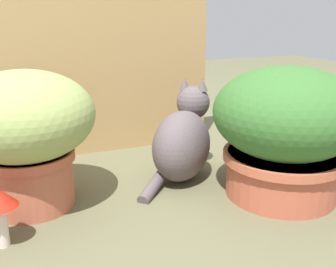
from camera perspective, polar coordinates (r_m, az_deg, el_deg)
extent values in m
plane|color=brown|center=(1.08, -5.58, -11.16)|extent=(6.00, 6.00, 0.00)
cube|color=tan|center=(1.46, -11.32, 11.43)|extent=(0.91, 0.03, 0.74)
cylinder|color=#BB5F43|center=(1.14, -19.10, -6.18)|extent=(0.22, 0.22, 0.16)
cylinder|color=#C05B3F|center=(1.11, -19.43, -3.05)|extent=(0.24, 0.24, 0.02)
ellipsoid|color=#92A259|center=(1.08, -20.02, 2.51)|extent=(0.36, 0.36, 0.24)
cylinder|color=#BE5941|center=(1.19, 16.01, -5.48)|extent=(0.31, 0.31, 0.13)
cylinder|color=#BF6142|center=(1.17, 16.23, -3.09)|extent=(0.34, 0.34, 0.02)
ellipsoid|color=#35682C|center=(1.14, 16.76, 2.96)|extent=(0.41, 0.41, 0.26)
ellipsoid|color=#594E51|center=(1.24, 1.99, -1.72)|extent=(0.30, 0.31, 0.22)
ellipsoid|color=gray|center=(1.33, 3.37, -0.89)|extent=(0.12, 0.12, 0.11)
sphere|color=#594E51|center=(1.31, 3.64, 4.56)|extent=(0.16, 0.16, 0.11)
cone|color=#594E51|center=(1.30, 2.42, 7.29)|extent=(0.05, 0.05, 0.04)
cone|color=#594E51|center=(1.29, 4.99, 7.10)|extent=(0.05, 0.05, 0.04)
cylinder|color=#594E51|center=(1.18, -1.90, -7.24)|extent=(0.15, 0.16, 0.07)
cylinder|color=silver|center=(0.99, -22.96, -12.15)|extent=(0.03, 0.03, 0.10)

